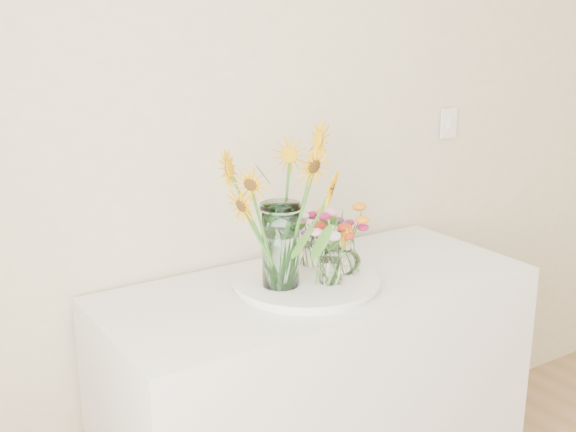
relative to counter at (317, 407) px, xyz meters
The scene contains 10 objects.
counter is the anchor object (origin of this frame).
tray 0.47m from the counter, 163.42° to the right, with size 0.43×0.43×0.03m, color white.
mason_jar 0.63m from the counter, behind, with size 0.11×0.11×0.26m, color #B7E9E1.
sunflower_bouquet 0.74m from the counter, behind, with size 0.63×0.63×0.50m, color #E39F04, non-canonical shape.
small_vase_a 0.54m from the counter, 100.39° to the right, with size 0.07×0.07×0.12m, color white.
wildflower_posy_a 0.58m from the counter, 100.39° to the right, with size 0.21×0.21×0.21m, color orange, non-canonical shape.
small_vase_b 0.55m from the counter, 23.84° to the right, with size 0.09×0.09×0.13m, color white, non-canonical shape.
wildflower_posy_b 0.59m from the counter, 23.84° to the right, with size 0.19×0.19×0.22m, color orange, non-canonical shape.
small_vase_c 0.54m from the counter, 69.04° to the left, with size 0.06×0.06×0.11m, color white.
wildflower_posy_c 0.58m from the counter, 69.04° to the left, with size 0.17×0.17×0.20m, color orange, non-canonical shape.
Camera 1 is at (-1.64, 0.18, 1.74)m, focal length 45.00 mm.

